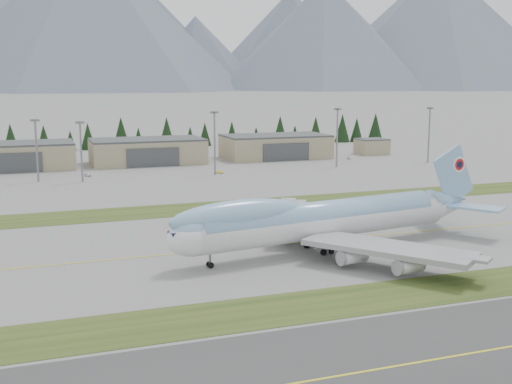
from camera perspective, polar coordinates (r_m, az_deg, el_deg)
name	(u,v)px	position (r m, az deg, el deg)	size (l,w,h in m)	color
ground	(331,240)	(147.52, 6.73, -4.23)	(7000.00, 7000.00, 0.00)	slate
grass_strip_near	(429,290)	(116.12, 15.16, -8.44)	(400.00, 14.00, 0.08)	#2B4017
grass_strip_far	(263,204)	(187.89, 0.63, -1.09)	(400.00, 18.00, 0.08)	#2B4017
taxiway_line_main	(331,240)	(147.52, 6.73, -4.23)	(400.00, 0.40, 0.02)	yellow
boeing_747_freighter	(322,219)	(136.35, 5.91, -2.40)	(80.14, 68.08, 21.01)	silver
hangar_left	(13,156)	(279.58, -20.80, 3.02)	(48.00, 26.60, 10.80)	gray
hangar_center	(147,151)	(283.79, -9.63, 3.62)	(48.00, 26.60, 10.80)	gray
hangar_right	(276,146)	(300.04, 1.75, 4.09)	(48.00, 26.60, 10.80)	gray
control_shed	(372,146)	(320.12, 10.25, 4.02)	(14.00, 12.00, 7.60)	gray
floodlight_masts	(194,133)	(246.25, -5.53, 5.27)	(196.00, 11.15, 24.49)	slate
service_vehicle_a	(88,176)	(250.46, -14.74, 1.36)	(1.38, 3.43, 1.17)	silver
service_vehicle_b	(220,173)	(250.39, -3.23, 1.67)	(1.13, 3.23, 1.06)	yellow
service_vehicle_c	(349,159)	(298.71, 8.24, 2.92)	(1.45, 3.58, 1.04)	silver
conifer_belt	(187,134)	(350.56, -6.15, 5.17)	(275.55, 15.54, 16.78)	black
mountain_ridge_front	(47,22)	(2322.29, -18.05, 14.19)	(4284.32, 1300.20, 516.02)	slate
mountain_ridge_rear	(78,30)	(3045.34, -15.57, 13.71)	(4495.27, 1044.79, 522.39)	slate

